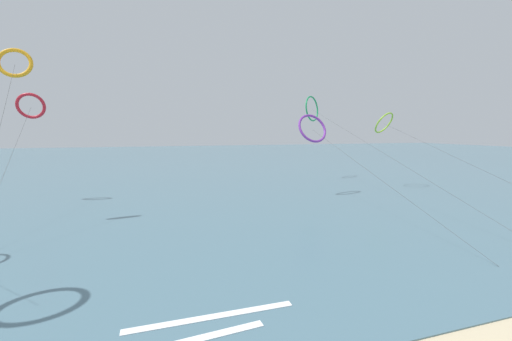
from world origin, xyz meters
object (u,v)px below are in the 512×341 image
kite_violet (312,128)px  kite_emerald (312,109)px  kite_amber (15,63)px  kite_lime (384,123)px  kite_crimson (31,106)px

kite_violet → kite_emerald: 17.94m
kite_emerald → kite_amber: bearing=169.0°
kite_amber → kite_lime: (50.39, 6.41, -5.49)m
kite_amber → kite_emerald: bearing=19.8°
kite_violet → kite_emerald: size_ratio=0.64×
kite_amber → kite_lime: size_ratio=0.51×
kite_crimson → kite_emerald: bearing=-171.6°
kite_amber → kite_lime: 51.09m
kite_violet → kite_crimson: bearing=162.1°
kite_amber → kite_crimson: bearing=97.4°
kite_amber → kite_lime: kite_amber is taller
kite_emerald → kite_crimson: bearing=154.9°
kite_crimson → kite_violet: size_ratio=0.83×
kite_lime → kite_emerald: bearing=-84.9°
kite_violet → kite_emerald: (7.92, 15.58, 4.03)m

